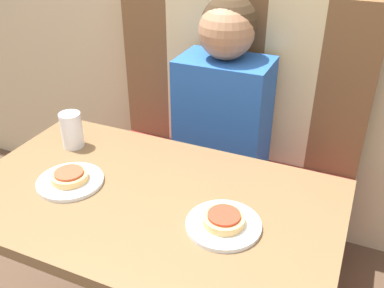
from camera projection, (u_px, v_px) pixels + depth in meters
name	position (u px, v px, depth m)	size (l,w,h in m)	color
booth_seat	(219.00, 209.00, 1.93)	(1.07, 0.47, 0.43)	maroon
booth_backrest	(240.00, 76.00, 1.80)	(1.07, 0.08, 0.70)	brown
dining_table	(150.00, 223.00, 1.24)	(1.06, 0.63, 0.71)	brown
person	(224.00, 91.00, 1.65)	(0.35, 0.24, 0.71)	#2356B2
plate_left	(70.00, 181.00, 1.25)	(0.19, 0.19, 0.01)	white
plate_right	(224.00, 225.00, 1.08)	(0.19, 0.19, 0.01)	white
pizza_left	(69.00, 176.00, 1.24)	(0.11, 0.11, 0.03)	tan
pizza_right	(224.00, 219.00, 1.07)	(0.11, 0.11, 0.03)	tan
drinking_cup	(72.00, 130.00, 1.41)	(0.07, 0.07, 0.12)	silver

